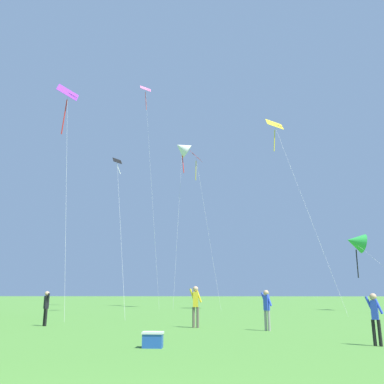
{
  "coord_description": "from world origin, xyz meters",
  "views": [
    {
      "loc": [
        1.33,
        -3.76,
        1.51
      ],
      "look_at": [
        -1.38,
        34.95,
        11.31
      ],
      "focal_mm": 37.55,
      "sensor_mm": 36.0,
      "label": 1
    }
  ],
  "objects_px": {
    "kite_red_high": "(197,163)",
    "kite_green_small": "(355,242)",
    "kite_purple_streamer": "(67,103)",
    "person_in_red_shirt": "(196,303)",
    "person_with_spool": "(375,314)",
    "picnic_cooler": "(153,340)",
    "kite_white_distant": "(182,148)",
    "kite_pink_low": "(146,101)",
    "kite_black_large": "(118,171)",
    "person_foreground_watcher": "(46,305)",
    "kite_yellow_diamond": "(276,132)",
    "person_in_blue_jacket": "(267,306)"
  },
  "relations": [
    {
      "from": "kite_green_small",
      "to": "person_in_blue_jacket",
      "type": "bearing_deg",
      "value": -117.53
    },
    {
      "from": "kite_red_high",
      "to": "kite_yellow_diamond",
      "type": "bearing_deg",
      "value": -31.13
    },
    {
      "from": "kite_white_distant",
      "to": "picnic_cooler",
      "type": "distance_m",
      "value": 38.28
    },
    {
      "from": "kite_white_distant",
      "to": "person_foreground_watcher",
      "type": "relative_size",
      "value": 12.33
    },
    {
      "from": "kite_red_high",
      "to": "kite_green_small",
      "type": "xyz_separation_m",
      "value": [
        14.87,
        -4.65,
        -9.47
      ]
    },
    {
      "from": "kite_pink_low",
      "to": "person_in_red_shirt",
      "type": "bearing_deg",
      "value": -73.61
    },
    {
      "from": "kite_red_high",
      "to": "person_foreground_watcher",
      "type": "bearing_deg",
      "value": -104.39
    },
    {
      "from": "kite_black_large",
      "to": "person_foreground_watcher",
      "type": "relative_size",
      "value": 8.2
    },
    {
      "from": "kite_white_distant",
      "to": "person_with_spool",
      "type": "height_order",
      "value": "kite_white_distant"
    },
    {
      "from": "kite_white_distant",
      "to": "person_foreground_watcher",
      "type": "bearing_deg",
      "value": -98.66
    },
    {
      "from": "kite_yellow_diamond",
      "to": "kite_white_distant",
      "type": "bearing_deg",
      "value": 141.3
    },
    {
      "from": "kite_purple_streamer",
      "to": "person_foreground_watcher",
      "type": "xyz_separation_m",
      "value": [
        3.69,
        -9.14,
        -15.26
      ]
    },
    {
      "from": "kite_green_small",
      "to": "kite_purple_streamer",
      "type": "bearing_deg",
      "value": -159.34
    },
    {
      "from": "kite_black_large",
      "to": "person_in_red_shirt",
      "type": "xyz_separation_m",
      "value": [
        7.43,
        -13.23,
        -10.52
      ]
    },
    {
      "from": "person_in_red_shirt",
      "to": "person_in_blue_jacket",
      "type": "relative_size",
      "value": 1.11
    },
    {
      "from": "kite_purple_streamer",
      "to": "kite_pink_low",
      "type": "xyz_separation_m",
      "value": [
        3.11,
        16.85,
        8.72
      ]
    },
    {
      "from": "person_in_red_shirt",
      "to": "picnic_cooler",
      "type": "relative_size",
      "value": 3.04
    },
    {
      "from": "kite_green_small",
      "to": "kite_white_distant",
      "type": "height_order",
      "value": "kite_white_distant"
    },
    {
      "from": "kite_pink_low",
      "to": "kite_purple_streamer",
      "type": "bearing_deg",
      "value": -100.46
    },
    {
      "from": "kite_purple_streamer",
      "to": "kite_green_small",
      "type": "distance_m",
      "value": 28.04
    },
    {
      "from": "kite_purple_streamer",
      "to": "kite_pink_low",
      "type": "height_order",
      "value": "kite_pink_low"
    },
    {
      "from": "person_in_blue_jacket",
      "to": "kite_pink_low",
      "type": "bearing_deg",
      "value": 111.34
    },
    {
      "from": "person_in_red_shirt",
      "to": "picnic_cooler",
      "type": "height_order",
      "value": "person_in_red_shirt"
    },
    {
      "from": "kite_yellow_diamond",
      "to": "person_foreground_watcher",
      "type": "height_order",
      "value": "kite_yellow_diamond"
    },
    {
      "from": "kite_purple_streamer",
      "to": "kite_white_distant",
      "type": "relative_size",
      "value": 0.92
    },
    {
      "from": "kite_pink_low",
      "to": "picnic_cooler",
      "type": "height_order",
      "value": "kite_pink_low"
    },
    {
      "from": "kite_red_high",
      "to": "picnic_cooler",
      "type": "relative_size",
      "value": 28.36
    },
    {
      "from": "kite_yellow_diamond",
      "to": "person_foreground_watcher",
      "type": "distance_m",
      "value": 27.99
    },
    {
      "from": "kite_purple_streamer",
      "to": "kite_white_distant",
      "type": "distance_m",
      "value": 18.82
    },
    {
      "from": "kite_yellow_diamond",
      "to": "kite_purple_streamer",
      "type": "height_order",
      "value": "kite_yellow_diamond"
    },
    {
      "from": "person_in_red_shirt",
      "to": "kite_black_large",
      "type": "bearing_deg",
      "value": 119.32
    },
    {
      "from": "kite_green_small",
      "to": "person_with_spool",
      "type": "distance_m",
      "value": 26.6
    },
    {
      "from": "person_in_red_shirt",
      "to": "person_with_spool",
      "type": "distance_m",
      "value": 8.35
    },
    {
      "from": "person_foreground_watcher",
      "to": "person_in_blue_jacket",
      "type": "bearing_deg",
      "value": -9.82
    },
    {
      "from": "kite_pink_low",
      "to": "kite_black_large",
      "type": "distance_m",
      "value": 18.79
    },
    {
      "from": "person_with_spool",
      "to": "picnic_cooler",
      "type": "xyz_separation_m",
      "value": [
        -6.56,
        -0.84,
        -0.68
      ]
    },
    {
      "from": "kite_purple_streamer",
      "to": "person_in_red_shirt",
      "type": "distance_m",
      "value": 20.98
    },
    {
      "from": "kite_yellow_diamond",
      "to": "kite_pink_low",
      "type": "relative_size",
      "value": 0.68
    },
    {
      "from": "kite_green_small",
      "to": "picnic_cooler",
      "type": "distance_m",
      "value": 30.05
    },
    {
      "from": "kite_red_high",
      "to": "kite_white_distant",
      "type": "relative_size",
      "value": 0.86
    },
    {
      "from": "kite_purple_streamer",
      "to": "picnic_cooler",
      "type": "relative_size",
      "value": 30.14
    },
    {
      "from": "kite_black_large",
      "to": "kite_white_distant",
      "type": "relative_size",
      "value": 0.67
    },
    {
      "from": "person_foreground_watcher",
      "to": "kite_white_distant",
      "type": "bearing_deg",
      "value": 81.34
    },
    {
      "from": "kite_red_high",
      "to": "person_foreground_watcher",
      "type": "distance_m",
      "value": 27.88
    },
    {
      "from": "kite_purple_streamer",
      "to": "kite_white_distant",
      "type": "height_order",
      "value": "kite_white_distant"
    },
    {
      "from": "person_in_red_shirt",
      "to": "picnic_cooler",
      "type": "distance_m",
      "value": 6.99
    },
    {
      "from": "person_with_spool",
      "to": "kite_pink_low",
      "type": "bearing_deg",
      "value": 112.6
    },
    {
      "from": "kite_pink_low",
      "to": "person_in_red_shirt",
      "type": "xyz_separation_m",
      "value": [
        7.79,
        -26.47,
        -23.85
      ]
    },
    {
      "from": "person_in_blue_jacket",
      "to": "kite_green_small",
      "type": "bearing_deg",
      "value": 62.47
    },
    {
      "from": "person_in_red_shirt",
      "to": "kite_red_high",
      "type": "bearing_deg",
      "value": 93.17
    }
  ]
}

